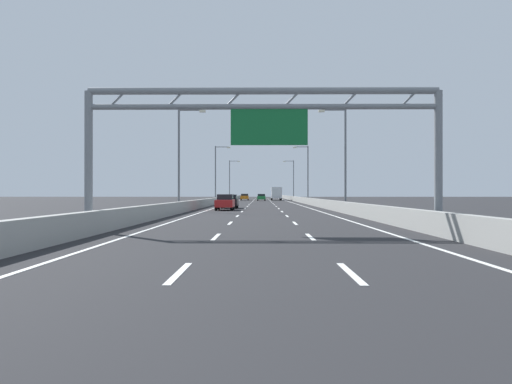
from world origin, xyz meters
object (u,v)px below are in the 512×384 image
at_px(sign_gantry, 264,122).
at_px(orange_car, 245,197).
at_px(streetlamp_right_mid, 343,153).
at_px(streetlamp_right_far, 307,171).
at_px(red_car, 225,202).
at_px(black_car, 230,201).
at_px(streetlamp_left_far, 217,171).
at_px(streetlamp_left_distant, 231,177).
at_px(streetlamp_left_mid, 181,153).
at_px(box_truck, 276,193).
at_px(green_car, 261,197).
at_px(streetlamp_right_distant, 293,177).

distance_m(sign_gantry, orange_car, 95.60).
relative_size(streetlamp_right_mid, streetlamp_right_far, 1.00).
bearing_deg(orange_car, red_car, -89.82).
xyz_separation_m(streetlamp_right_mid, black_car, (-11.00, 9.08, -4.64)).
bearing_deg(streetlamp_left_far, streetlamp_right_far, 0.00).
bearing_deg(streetlamp_left_distant, streetlamp_left_far, -90.00).
xyz_separation_m(streetlamp_left_mid, streetlamp_left_distant, (0.00, 77.38, 0.00)).
relative_size(streetlamp_left_mid, streetlamp_left_distant, 1.00).
bearing_deg(orange_car, streetlamp_left_distant, 117.04).
xyz_separation_m(streetlamp_left_mid, box_truck, (10.83, 71.40, -3.76)).
relative_size(streetlamp_right_far, black_car, 2.18).
height_order(streetlamp_left_distant, box_truck, streetlamp_left_distant).
bearing_deg(streetlamp_left_mid, streetlamp_right_mid, 0.00).
xyz_separation_m(sign_gantry, box_truck, (3.33, 96.59, -3.19)).
bearing_deg(orange_car, streetlamp_right_far, -70.32).
bearing_deg(sign_gantry, orange_car, 92.32).
xyz_separation_m(streetlamp_left_far, red_car, (3.86, -35.97, -4.62)).
distance_m(orange_car, box_truck, 7.33).
distance_m(streetlamp_left_distant, black_car, 68.57).
height_order(streetlamp_left_mid, red_car, streetlamp_left_mid).
distance_m(streetlamp_left_distant, orange_car, 9.25).
bearing_deg(streetlamp_left_far, sign_gantry, -83.30).
height_order(orange_car, black_car, black_car).
distance_m(streetlamp_right_far, black_car, 31.92).
xyz_separation_m(streetlamp_right_far, green_car, (-7.50, 24.28, -4.63)).
distance_m(streetlamp_right_far, red_car, 37.92).
bearing_deg(streetlamp_left_far, streetlamp_right_mid, -68.90).
distance_m(streetlamp_right_far, streetlamp_left_distant, 41.47).
xyz_separation_m(sign_gantry, orange_car, (-3.86, 95.44, -4.05)).
distance_m(streetlamp_right_far, box_truck, 33.18).
bearing_deg(streetlamp_right_mid, orange_car, 99.13).
height_order(streetlamp_left_far, red_car, streetlamp_left_far).
relative_size(streetlamp_left_far, box_truck, 1.10).
height_order(streetlamp_right_mid, green_car, streetlamp_right_mid).
bearing_deg(streetlamp_left_far, black_car, -82.43).
height_order(streetlamp_left_mid, box_truck, streetlamp_left_mid).
distance_m(streetlamp_right_far, orange_car, 33.83).
xyz_separation_m(sign_gantry, streetlamp_right_mid, (7.43, 25.20, 0.57)).
xyz_separation_m(streetlamp_right_far, red_car, (-11.07, -35.97, -4.62)).
xyz_separation_m(streetlamp_left_distant, orange_car, (3.64, -7.14, -4.62)).
xyz_separation_m(sign_gantry, streetlamp_right_far, (7.43, 63.89, 0.57)).
xyz_separation_m(sign_gantry, streetlamp_left_mid, (-7.50, 25.20, 0.57)).
height_order(sign_gantry, streetlamp_left_mid, streetlamp_left_mid).
distance_m(streetlamp_left_far, red_car, 36.47).
height_order(streetlamp_left_distant, streetlamp_right_distant, same).
xyz_separation_m(streetlamp_right_far, black_car, (-11.00, -29.61, -4.64)).
xyz_separation_m(streetlamp_right_mid, box_truck, (-4.10, 71.40, -3.76)).
bearing_deg(red_car, streetlamp_right_far, 72.89).
distance_m(red_car, green_car, 60.36).
distance_m(streetlamp_left_distant, green_car, 16.86).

